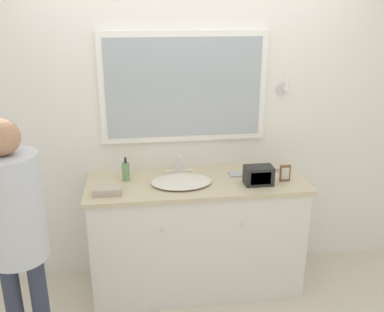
% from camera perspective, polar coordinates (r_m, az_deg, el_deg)
% --- Properties ---
extents(ground_plane, '(14.00, 14.00, 0.00)m').
position_cam_1_polar(ground_plane, '(3.38, 1.38, -19.82)').
color(ground_plane, beige).
extents(wall_back, '(8.00, 0.18, 2.55)m').
position_cam_1_polar(wall_back, '(3.36, -0.18, 4.67)').
color(wall_back, white).
rests_on(wall_back, ground_plane).
extents(vanity_counter, '(1.63, 0.60, 0.91)m').
position_cam_1_polar(vanity_counter, '(3.38, 0.60, -10.48)').
color(vanity_counter, silver).
rests_on(vanity_counter, ground_plane).
extents(sink_basin, '(0.44, 0.37, 0.17)m').
position_cam_1_polar(sink_basin, '(3.13, -1.44, -3.32)').
color(sink_basin, silver).
rests_on(sink_basin, vanity_counter).
extents(soap_bottle, '(0.06, 0.06, 0.18)m').
position_cam_1_polar(soap_bottle, '(3.20, -8.80, -1.99)').
color(soap_bottle, '#709966').
rests_on(soap_bottle, vanity_counter).
extents(appliance_box, '(0.21, 0.13, 0.14)m').
position_cam_1_polar(appliance_box, '(3.14, 8.87, -2.57)').
color(appliance_box, black).
rests_on(appliance_box, vanity_counter).
extents(picture_frame, '(0.08, 0.01, 0.13)m').
position_cam_1_polar(picture_frame, '(3.22, 12.31, -2.26)').
color(picture_frame, brown).
rests_on(picture_frame, vanity_counter).
extents(hand_towel_near_sink, '(0.14, 0.12, 0.03)m').
position_cam_1_polar(hand_towel_near_sink, '(3.46, 11.37, -1.53)').
color(hand_towel_near_sink, '#B7A899').
rests_on(hand_towel_near_sink, vanity_counter).
extents(hand_towel_far_corner, '(0.19, 0.12, 0.05)m').
position_cam_1_polar(hand_towel_far_corner, '(3.01, -11.20, -4.54)').
color(hand_towel_far_corner, '#B7A899').
rests_on(hand_towel_far_corner, vanity_counter).
extents(metal_tray, '(0.15, 0.10, 0.01)m').
position_cam_1_polar(metal_tray, '(3.31, 6.31, -2.40)').
color(metal_tray, '#ADADB2').
rests_on(metal_tray, vanity_counter).
extents(person, '(0.35, 0.35, 1.58)m').
position_cam_1_polar(person, '(2.68, -22.63, -7.85)').
color(person, '#33384C').
rests_on(person, ground_plane).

